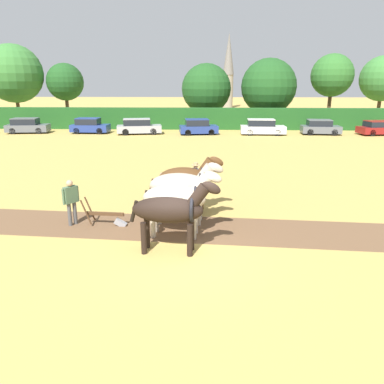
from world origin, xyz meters
TOP-DOWN VIEW (x-y plane):
  - ground_plane at (0.00, 0.00)m, footprint 240.00×240.00m
  - plowed_furrow_strip at (-4.59, 2.46)m, footprint 27.98×4.60m
  - hedgerow at (0.00, 32.00)m, footprint 61.70×1.42m
  - tree_far_left at (-23.82, 37.85)m, footprint 7.20×7.20m
  - tree_left at (-17.85, 39.17)m, footprint 4.74×4.74m
  - tree_center_left at (0.49, 36.84)m, footprint 6.03×6.03m
  - tree_center at (8.03, 36.56)m, footprint 6.64×6.64m
  - tree_center_right at (15.79, 37.58)m, footprint 5.10×5.10m
  - tree_right at (22.55, 39.10)m, footprint 5.57×5.57m
  - church_spire at (4.74, 67.13)m, footprint 2.19×2.19m
  - draft_horse_lead_left at (-0.44, 0.17)m, footprint 2.90×1.01m
  - draft_horse_lead_right at (-0.35, 1.49)m, footprint 2.86×1.13m
  - draft_horse_trail_left at (-0.27, 2.81)m, footprint 2.92×1.18m
  - draft_horse_trail_right at (-0.17, 4.13)m, footprint 2.82×1.19m
  - plow at (-3.02, 2.34)m, footprint 1.69×0.49m
  - farmer_at_plow at (-4.38, 2.34)m, footprint 0.47×0.57m
  - farmer_beside_team at (0.13, 6.20)m, footprint 0.40×0.59m
  - parked_car_left at (-18.09, 27.86)m, footprint 4.37×2.29m
  - parked_car_center_left at (-11.56, 28.05)m, footprint 3.88×1.87m
  - parked_car_center at (-6.35, 27.48)m, footprint 4.69×2.51m
  - parked_car_center_right at (-0.28, 27.54)m, footprint 4.04×2.38m
  - parked_car_right at (6.20, 27.54)m, footprint 4.47×1.92m
  - parked_car_far_right at (12.10, 27.97)m, footprint 3.91×2.05m
  - parked_car_end_right at (18.02, 27.88)m, footprint 4.58×2.52m

SIDE VIEW (x-z plane):
  - ground_plane at x=0.00m, z-range 0.00..0.00m
  - plowed_furrow_strip at x=-4.59m, z-range 0.00..0.01m
  - plow at x=-3.02m, z-range -0.24..0.88m
  - parked_car_end_right at x=18.02m, z-range -0.02..1.40m
  - parked_car_far_right at x=12.10m, z-range -0.03..1.47m
  - parked_car_center_right at x=-0.28m, z-range -0.04..1.52m
  - parked_car_left at x=-18.09m, z-range -0.03..1.52m
  - parked_car_center_left at x=-11.56m, z-range -0.03..1.53m
  - parked_car_right at x=6.20m, z-range -0.03..1.53m
  - parked_car_center at x=-6.35m, z-range -0.03..1.54m
  - farmer_beside_team at x=0.13m, z-range 0.12..1.73m
  - farmer_at_plow at x=-4.38m, z-range 0.15..1.90m
  - hedgerow at x=0.00m, z-range 0.00..2.34m
  - draft_horse_trail_right at x=-0.17m, z-range 0.16..2.56m
  - draft_horse_lead_right at x=-0.35m, z-range 0.16..2.58m
  - draft_horse_lead_left at x=-0.44m, z-range 0.18..2.60m
  - draft_horse_trail_left at x=-0.27m, z-range 0.21..2.65m
  - tree_center_left at x=0.49m, z-range 0.64..7.97m
  - tree_center at x=8.03m, z-range 0.63..8.53m
  - tree_left at x=-17.85m, z-range 1.35..8.83m
  - tree_right at x=22.55m, z-range 1.35..9.66m
  - tree_center_right at x=15.79m, z-range 1.65..10.09m
  - tree_far_left at x=-23.82m, z-range 1.25..10.97m
  - church_spire at x=4.74m, z-range 0.33..14.56m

